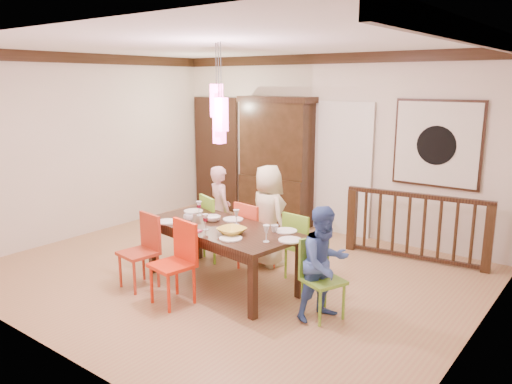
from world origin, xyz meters
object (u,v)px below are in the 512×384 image
Objects in this scene: person_far_mid at (268,216)px; person_end_right at (325,263)px; dining_table at (221,233)px; person_far_left at (220,210)px; china_hutch at (276,161)px; balustrade at (416,226)px; chair_far_left at (220,222)px; chair_end_right at (323,274)px.

person_far_mid is 1.13× the size of person_end_right.
person_far_left is at bearing 139.45° from dining_table.
china_hutch is at bearing -35.94° from person_far_mid.
balustrade is at bearing -115.98° from person_far_mid.
person_far_left is at bearing 90.30° from person_end_right.
balustrade is at bearing -121.70° from chair_far_left.
person_far_mid reaches higher than balustrade.
person_far_mid is at bearing 94.18° from dining_table.
balustrade is (2.64, -0.35, -0.62)m from china_hutch.
balustrade reaches higher than chair_end_right.
chair_far_left is 0.67× the size of person_far_mid.
dining_table is at bearing -68.48° from china_hutch.
china_hutch is 1.71× the size of person_far_left.
balustrade is 1.54× the size of person_far_left.
person_far_left is at bearing -81.21° from china_hutch.
person_end_right reaches higher than chair_end_right.
dining_table is 2.30× the size of chair_far_left.
chair_end_right is 0.66× the size of person_far_left.
chair_far_left is 0.42× the size of china_hutch.
china_hutch reaches higher than balustrade.
person_far_mid reaches higher than dining_table.
china_hutch is 2.10m from person_far_mid.
chair_far_left is at bearing 40.11° from person_far_mid.
person_end_right is (2.50, -2.67, -0.50)m from china_hutch.
china_hutch reaches higher than person_far_left.
balustrade is at bearing -7.47° from china_hutch.
chair_end_right reaches higher than dining_table.
chair_far_left is at bearing 140.21° from dining_table.
chair_end_right is at bearing -46.97° from china_hutch.
china_hutch is at bearing -55.82° from chair_far_left.
dining_table is 1.15m from person_far_left.
chair_end_right is 1.68m from person_far_mid.
person_end_right is (2.23, -0.88, -0.04)m from person_far_left.
chair_end_right is 2.39m from person_far_left.
person_far_left is (0.28, -1.79, -0.47)m from china_hutch.
person_far_left is (-0.14, 0.18, 0.12)m from chair_far_left.
person_far_mid is (1.10, -1.74, -0.42)m from china_hutch.
chair_end_right is at bearing -176.17° from person_far_left.
chair_end_right is (2.07, -0.70, -0.04)m from chair_far_left.
dining_table is at bearing 110.90° from person_end_right.
dining_table is 1.07× the size of balustrade.
balustrade is (2.22, 1.62, -0.03)m from chair_far_left.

